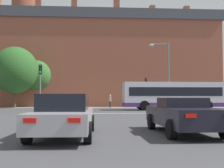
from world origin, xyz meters
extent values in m
cube|color=silver|center=(0.00, 21.25, 0.00)|extent=(9.39, 0.30, 0.01)
cube|color=gray|center=(0.00, 34.97, 0.01)|extent=(70.44, 2.50, 0.01)
cube|color=brown|center=(-0.64, 43.65, 6.38)|extent=(36.82, 11.91, 12.77)
cube|color=#42444C|center=(-0.64, 43.65, 13.52)|extent=(37.56, 12.39, 1.50)
cube|color=brown|center=(-9.86, 41.98, 15.66)|extent=(0.90, 0.90, 2.79)
cube|color=brown|center=(-4.23, 41.34, 15.66)|extent=(0.90, 0.90, 2.79)
cube|color=brown|center=(2.37, 41.10, 15.66)|extent=(0.90, 0.90, 2.79)
cube|color=brown|center=(8.82, 44.78, 15.66)|extent=(0.90, 0.90, 2.79)
cube|color=brown|center=(14.79, 44.77, 15.66)|extent=(0.90, 0.90, 2.79)
cylinder|color=brown|center=(-12.63, 43.65, 16.13)|extent=(3.66, 3.66, 3.73)
cube|color=#9E9EA3|center=(-2.10, 7.54, 0.61)|extent=(1.89, 4.94, 0.57)
cube|color=black|center=(-2.10, 7.49, 1.16)|extent=(1.58, 2.24, 0.54)
cylinder|color=black|center=(-2.92, 9.08, 0.32)|extent=(0.23, 0.64, 0.64)
cylinder|color=black|center=(-1.21, 9.04, 0.32)|extent=(0.23, 0.64, 0.64)
cylinder|color=black|center=(-2.99, 6.04, 0.32)|extent=(0.23, 0.64, 0.64)
cylinder|color=black|center=(-1.28, 6.00, 0.32)|extent=(0.23, 0.64, 0.64)
cube|color=red|center=(-2.71, 5.08, 0.75)|extent=(0.32, 0.06, 0.12)
cube|color=red|center=(-1.60, 5.06, 0.75)|extent=(0.32, 0.06, 0.12)
cube|color=black|center=(2.18, 8.10, 0.64)|extent=(1.89, 4.66, 0.64)
cube|color=black|center=(2.18, 8.21, 1.14)|extent=(1.59, 1.41, 0.35)
cylinder|color=black|center=(1.28, 9.52, 0.32)|extent=(0.23, 0.64, 0.64)
cylinder|color=black|center=(3.03, 9.54, 0.32)|extent=(0.23, 0.64, 0.64)
cylinder|color=black|center=(1.32, 6.65, 0.32)|extent=(0.23, 0.64, 0.64)
cube|color=red|center=(1.65, 5.75, 0.80)|extent=(0.32, 0.05, 0.12)
cube|color=silver|center=(7.28, 27.33, 1.64)|extent=(10.56, 2.59, 2.57)
cube|color=#4C2870|center=(7.28, 27.33, 0.57)|extent=(10.58, 2.61, 0.44)
cube|color=black|center=(7.28, 27.33, 1.92)|extent=(9.71, 2.62, 0.90)
cylinder|color=black|center=(10.55, 28.58, 0.50)|extent=(1.00, 0.28, 1.00)
cylinder|color=black|center=(10.55, 26.09, 0.50)|extent=(1.00, 0.28, 1.00)
cylinder|color=black|center=(4.00, 28.58, 0.50)|extent=(1.00, 0.28, 1.00)
cylinder|color=black|center=(4.00, 26.09, 0.50)|extent=(1.00, 0.28, 1.00)
cylinder|color=slate|center=(5.73, 34.59, 1.55)|extent=(0.12, 0.12, 3.10)
cube|color=black|center=(5.73, 34.59, 3.50)|extent=(0.26, 0.20, 0.80)
sphere|color=red|center=(5.73, 34.46, 3.76)|extent=(0.17, 0.17, 0.17)
sphere|color=black|center=(5.73, 34.46, 3.50)|extent=(0.17, 0.17, 0.17)
sphere|color=black|center=(5.73, 34.46, 3.25)|extent=(0.17, 0.17, 0.17)
cylinder|color=slate|center=(-5.70, 22.20, 1.67)|extent=(0.12, 0.12, 3.34)
cube|color=black|center=(-5.70, 22.20, 3.74)|extent=(0.26, 0.20, 0.80)
sphere|color=black|center=(-5.70, 22.07, 3.99)|extent=(0.17, 0.17, 0.17)
sphere|color=black|center=(-5.70, 22.07, 3.74)|extent=(0.17, 0.17, 0.17)
sphere|color=#1ED14C|center=(-5.70, 22.07, 3.48)|extent=(0.17, 0.17, 0.17)
cylinder|color=slate|center=(6.55, 26.23, 3.49)|extent=(0.16, 0.16, 6.97)
cylinder|color=slate|center=(5.66, 26.23, 6.82)|extent=(1.78, 0.10, 0.10)
ellipsoid|color=#B2B2B7|center=(4.77, 26.23, 6.72)|extent=(0.50, 0.36, 0.22)
cylinder|color=#333851|center=(6.20, 34.16, 0.42)|extent=(0.13, 0.13, 0.84)
cylinder|color=#333851|center=(6.03, 34.16, 0.42)|extent=(0.13, 0.13, 0.84)
cube|color=navy|center=(6.11, 34.16, 1.18)|extent=(0.41, 0.23, 0.67)
sphere|color=tan|center=(6.11, 34.16, 1.64)|extent=(0.25, 0.25, 0.25)
cylinder|color=brown|center=(-5.63, 35.32, 0.41)|extent=(0.13, 0.13, 0.82)
cylinder|color=brown|center=(-5.71, 35.17, 0.41)|extent=(0.13, 0.13, 0.82)
cube|color=navy|center=(-5.67, 35.24, 1.15)|extent=(0.38, 0.46, 0.65)
sphere|color=tan|center=(-5.67, 35.24, 1.60)|extent=(0.25, 0.25, 0.25)
cylinder|color=black|center=(0.96, 34.27, 0.41)|extent=(0.13, 0.13, 0.82)
cylinder|color=black|center=(1.00, 34.44, 0.41)|extent=(0.13, 0.13, 0.82)
cube|color=tan|center=(0.98, 34.35, 1.14)|extent=(0.30, 0.44, 0.65)
sphere|color=tan|center=(0.98, 34.35, 1.58)|extent=(0.24, 0.24, 0.24)
cylinder|color=#4C3823|center=(-9.19, 38.70, 1.25)|extent=(0.36, 0.36, 2.51)
ellipsoid|color=#33662D|center=(-9.19, 38.70, 4.43)|extent=(4.51, 4.51, 4.74)
cylinder|color=#4C3823|center=(-11.39, 35.09, 1.21)|extent=(0.36, 0.36, 2.42)
ellipsoid|color=#285623|center=(-11.39, 35.09, 4.89)|extent=(5.81, 5.81, 6.10)
camera|label=1|loc=(-1.10, -2.08, 1.32)|focal=45.00mm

